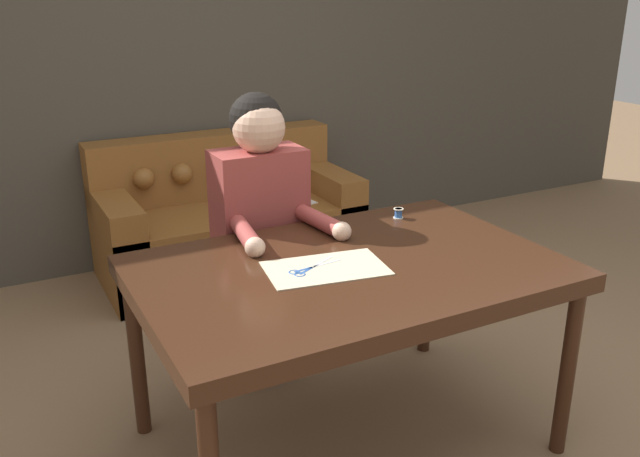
{
  "coord_description": "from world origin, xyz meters",
  "views": [
    {
      "loc": [
        -1.32,
        -1.98,
        1.76
      ],
      "look_at": [
        -0.18,
        0.18,
        0.88
      ],
      "focal_mm": 38.0,
      "sensor_mm": 36.0,
      "label": 1
    }
  ],
  "objects_px": {
    "couch": "(227,223)",
    "person": "(261,235)",
    "dining_table": "(349,281)",
    "thread_spool": "(398,213)",
    "scissors": "(307,270)"
  },
  "relations": [
    {
      "from": "person",
      "to": "thread_spool",
      "type": "bearing_deg",
      "value": -27.86
    },
    {
      "from": "person",
      "to": "scissors",
      "type": "bearing_deg",
      "value": -97.55
    },
    {
      "from": "person",
      "to": "thread_spool",
      "type": "height_order",
      "value": "person"
    },
    {
      "from": "couch",
      "to": "thread_spool",
      "type": "bearing_deg",
      "value": -80.85
    },
    {
      "from": "dining_table",
      "to": "scissors",
      "type": "distance_m",
      "value": 0.18
    },
    {
      "from": "couch",
      "to": "person",
      "type": "bearing_deg",
      "value": -102.88
    },
    {
      "from": "person",
      "to": "scissors",
      "type": "relative_size",
      "value": 5.89
    },
    {
      "from": "dining_table",
      "to": "thread_spool",
      "type": "relative_size",
      "value": 34.48
    },
    {
      "from": "person",
      "to": "scissors",
      "type": "height_order",
      "value": "person"
    },
    {
      "from": "thread_spool",
      "to": "person",
      "type": "bearing_deg",
      "value": 152.14
    },
    {
      "from": "couch",
      "to": "thread_spool",
      "type": "xyz_separation_m",
      "value": [
        0.25,
        -1.56,
        0.49
      ]
    },
    {
      "from": "dining_table",
      "to": "scissors",
      "type": "relative_size",
      "value": 6.85
    },
    {
      "from": "dining_table",
      "to": "couch",
      "type": "xyz_separation_m",
      "value": [
        0.21,
        1.91,
        -0.4
      ]
    },
    {
      "from": "dining_table",
      "to": "person",
      "type": "relative_size",
      "value": 1.16
    },
    {
      "from": "person",
      "to": "dining_table",
      "type": "bearing_deg",
      "value": -82.85
    }
  ]
}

